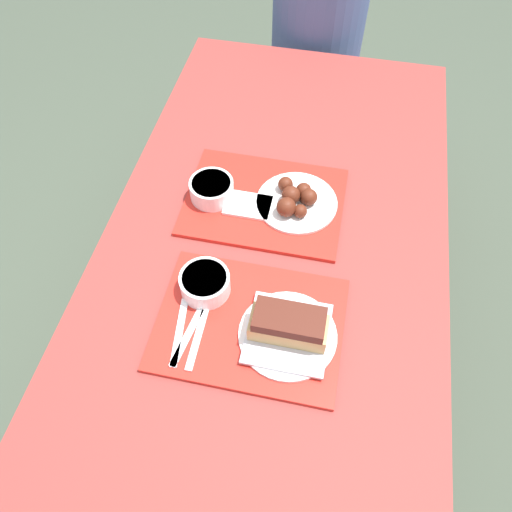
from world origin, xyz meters
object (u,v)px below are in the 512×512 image
at_px(tray_near, 250,324).
at_px(person_seated_across, 319,16).
at_px(bowl_coleslaw_far, 212,189).
at_px(wings_plate_far, 296,200).
at_px(bowl_coleslaw_near, 205,283).
at_px(tray_far, 264,202).
at_px(brisket_sandwich_plate, 288,329).

height_order(tray_near, person_seated_across, person_seated_across).
bearing_deg(person_seated_across, bowl_coleslaw_far, -99.55).
bearing_deg(bowl_coleslaw_far, person_seated_across, 80.45).
distance_m(tray_near, wings_plate_far, 0.38).
xyz_separation_m(bowl_coleslaw_far, person_seated_across, (0.16, 0.97, -0.03)).
xyz_separation_m(bowl_coleslaw_near, bowl_coleslaw_far, (-0.06, 0.29, 0.00)).
distance_m(tray_far, person_seated_across, 0.96).
distance_m(brisket_sandwich_plate, person_seated_across, 1.35).
relative_size(wings_plate_far, person_seated_across, 0.30).
bearing_deg(bowl_coleslaw_near, wings_plate_far, 61.65).
relative_size(tray_far, bowl_coleslaw_near, 3.59).
height_order(brisket_sandwich_plate, wings_plate_far, brisket_sandwich_plate).
height_order(tray_near, tray_far, same).
bearing_deg(wings_plate_far, brisket_sandwich_plate, -83.28).
bearing_deg(bowl_coleslaw_far, brisket_sandwich_plate, -53.82).
xyz_separation_m(tray_far, person_seated_across, (0.02, 0.96, 0.00)).
relative_size(tray_near, person_seated_across, 0.59).
bearing_deg(bowl_coleslaw_far, bowl_coleslaw_near, -78.26).
distance_m(brisket_sandwich_plate, wings_plate_far, 0.39).
height_order(bowl_coleslaw_far, person_seated_across, person_seated_across).
distance_m(bowl_coleslaw_near, person_seated_across, 1.27).
bearing_deg(tray_near, wings_plate_far, 83.18).
bearing_deg(person_seated_across, tray_far, -91.30).
xyz_separation_m(tray_near, wings_plate_far, (0.04, 0.37, 0.03)).
height_order(tray_near, brisket_sandwich_plate, brisket_sandwich_plate).
height_order(bowl_coleslaw_far, wings_plate_far, wings_plate_far).
distance_m(brisket_sandwich_plate, bowl_coleslaw_far, 0.46).
relative_size(tray_near, tray_far, 1.00).
bearing_deg(wings_plate_far, tray_far, -179.19).
relative_size(brisket_sandwich_plate, wings_plate_far, 1.01).
height_order(tray_far, bowl_coleslaw_near, bowl_coleslaw_near).
height_order(bowl_coleslaw_near, brisket_sandwich_plate, brisket_sandwich_plate).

